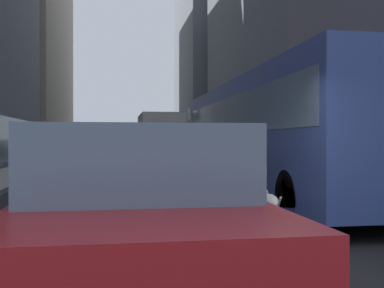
{
  "coord_description": "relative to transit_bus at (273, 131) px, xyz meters",
  "views": [
    {
      "loc": [
        -1.38,
        -5.05,
        1.5
      ],
      "look_at": [
        1.12,
        9.89,
        1.4
      ],
      "focal_mm": 43.03,
      "sensor_mm": 36.0,
      "label": 1
    }
  ],
  "objects": [
    {
      "name": "car_yellow_taxi",
      "position": [
        -5.6,
        8.08,
        -0.95
      ],
      "size": [
        1.74,
        4.72,
        1.62
      ],
      "color": "yellow",
      "rests_on": "ground"
    },
    {
      "name": "box_truck",
      "position": [
        -1.6,
        16.13,
        -0.11
      ],
      "size": [
        2.3,
        7.5,
        3.05
      ],
      "color": "silver",
      "rests_on": "ground"
    },
    {
      "name": "car_silver_sedan",
      "position": [
        -4.0,
        16.78,
        -0.96
      ],
      "size": [
        1.78,
        3.91,
        1.62
      ],
      "color": "#B7BABF",
      "rests_on": "ground"
    },
    {
      "name": "sidewalk_left",
      "position": [
        -8.5,
        28.29,
        -1.7
      ],
      "size": [
        2.4,
        110.0,
        0.15
      ],
      "primitive_type": "cube",
      "color": "gray",
      "rests_on": "ground"
    },
    {
      "name": "transit_bus",
      "position": [
        0.0,
        0.0,
        0.0
      ],
      "size": [
        2.78,
        11.53,
        3.05
      ],
      "color": "#33478C",
      "rests_on": "ground"
    },
    {
      "name": "building_right_mid",
      "position": [
        9.1,
        22.06,
        10.04
      ],
      "size": [
        8.39,
        22.41,
        23.65
      ],
      "color": "slate",
      "rests_on": "ground"
    },
    {
      "name": "ground_plane",
      "position": [
        -2.8,
        28.29,
        -1.78
      ],
      "size": [
        120.0,
        120.0,
        0.0
      ],
      "primitive_type": "plane",
      "color": "black"
    },
    {
      "name": "sidewalk_right",
      "position": [
        2.9,
        28.29,
        -1.7
      ],
      "size": [
        2.4,
        110.0,
        0.15
      ],
      "primitive_type": "cube",
      "color": "#ADA89E",
      "rests_on": "ground"
    },
    {
      "name": "car_white_van",
      "position": [
        -1.6,
        23.47,
        -0.95
      ],
      "size": [
        1.89,
        4.72,
        1.62
      ],
      "color": "silver",
      "rests_on": "ground"
    },
    {
      "name": "dalmatian_dog",
      "position": [
        -1.76,
        -4.73,
        -1.26
      ],
      "size": [
        0.22,
        0.96,
        0.72
      ],
      "color": "white",
      "rests_on": "ground"
    },
    {
      "name": "car_black_suv",
      "position": [
        -4.0,
        37.16,
        -0.95
      ],
      "size": [
        1.84,
        4.39,
        1.62
      ],
      "color": "black",
      "rests_on": "ground"
    },
    {
      "name": "car_red_coupe",
      "position": [
        -4.0,
        -7.71,
        -0.96
      ],
      "size": [
        1.77,
        4.28,
        1.62
      ],
      "color": "red",
      "rests_on": "ground"
    },
    {
      "name": "building_left_far",
      "position": [
        -14.7,
        37.93,
        12.59
      ],
      "size": [
        10.28,
        23.79,
        28.74
      ],
      "color": "#A0937F",
      "rests_on": "ground"
    }
  ]
}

